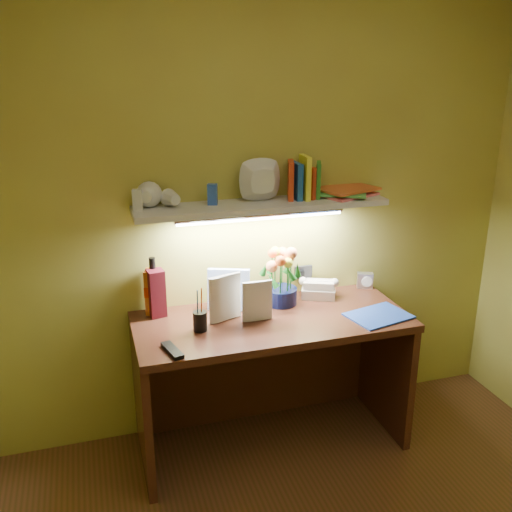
{
  "coord_description": "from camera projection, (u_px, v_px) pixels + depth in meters",
  "views": [
    {
      "loc": [
        -0.85,
        -1.31,
        1.99
      ],
      "look_at": [
        -0.04,
        1.35,
        1.04
      ],
      "focal_mm": 40.0,
      "sensor_mm": 36.0,
      "label": 1
    }
  ],
  "objects": [
    {
      "name": "wall_shelf",
      "position": [
        266.0,
        198.0,
        2.89
      ],
      "size": [
        1.32,
        0.32,
        0.25
      ],
      "color": "silver",
      "rests_on": "ground"
    },
    {
      "name": "telephone",
      "position": [
        319.0,
        287.0,
        3.16
      ],
      "size": [
        0.22,
        0.2,
        0.11
      ],
      "primitive_type": null,
      "rotation": [
        0.0,
        0.0,
        -0.42
      ],
      "color": "white",
      "rests_on": "desk"
    },
    {
      "name": "whisky_bottle",
      "position": [
        154.0,
        286.0,
        2.92
      ],
      "size": [
        0.1,
        0.1,
        0.3
      ],
      "primitive_type": null,
      "rotation": [
        0.0,
        0.0,
        -0.32
      ],
      "color": "#B15518",
      "rests_on": "desk"
    },
    {
      "name": "art_card",
      "position": [
        229.0,
        290.0,
        2.98
      ],
      "size": [
        0.22,
        0.12,
        0.22
      ],
      "primitive_type": null,
      "rotation": [
        0.0,
        0.0,
        -0.37
      ],
      "color": "white",
      "rests_on": "desk"
    },
    {
      "name": "desk_book_b",
      "position": [
        242.0,
        303.0,
        2.83
      ],
      "size": [
        0.16,
        0.02,
        0.21
      ],
      "primitive_type": "imported",
      "rotation": [
        0.0,
        0.0,
        -0.04
      ],
      "color": "silver",
      "rests_on": "desk"
    },
    {
      "name": "tv_remote",
      "position": [
        172.0,
        350.0,
        2.57
      ],
      "size": [
        0.08,
        0.17,
        0.02
      ],
      "primitive_type": "cube",
      "rotation": [
        0.0,
        0.0,
        0.24
      ],
      "color": "black",
      "rests_on": "desk"
    },
    {
      "name": "whisky_box",
      "position": [
        156.0,
        293.0,
        2.9
      ],
      "size": [
        0.09,
        0.09,
        0.25
      ],
      "primitive_type": "cube",
      "rotation": [
        0.0,
        0.0,
        0.16
      ],
      "color": "#59111B",
      "rests_on": "desk"
    },
    {
      "name": "desk_clock",
      "position": [
        365.0,
        280.0,
        3.29
      ],
      "size": [
        0.1,
        0.08,
        0.09
      ],
      "primitive_type": "cube",
      "rotation": [
        0.0,
        0.0,
        -0.39
      ],
      "color": "#AEAEB2",
      "rests_on": "desk"
    },
    {
      "name": "pen_cup",
      "position": [
        200.0,
        315.0,
        2.75
      ],
      "size": [
        0.07,
        0.07,
        0.17
      ],
      "primitive_type": "cylinder",
      "rotation": [
        0.0,
        0.0,
        0.05
      ],
      "color": "black",
      "rests_on": "desk"
    },
    {
      "name": "desk",
      "position": [
        272.0,
        383.0,
        3.03
      ],
      "size": [
        1.4,
        0.6,
        0.75
      ],
      "primitive_type": "cube",
      "color": "#3A190F",
      "rests_on": "ground"
    },
    {
      "name": "desk_book_a",
      "position": [
        209.0,
        302.0,
        2.8
      ],
      "size": [
        0.18,
        0.07,
        0.24
      ],
      "primitive_type": "imported",
      "rotation": [
        0.0,
        0.0,
        0.27
      ],
      "color": "beige",
      "rests_on": "desk"
    },
    {
      "name": "blue_folder",
      "position": [
        379.0,
        316.0,
        2.93
      ],
      "size": [
        0.35,
        0.29,
        0.01
      ],
      "primitive_type": "cube",
      "rotation": [
        0.0,
        0.0,
        0.23
      ],
      "color": "blue",
      "rests_on": "desk"
    },
    {
      "name": "flower_bouquet",
      "position": [
        281.0,
        277.0,
        3.04
      ],
      "size": [
        0.21,
        0.21,
        0.31
      ],
      "primitive_type": null,
      "rotation": [
        0.0,
        0.0,
        0.09
      ],
      "color": "#0B123B",
      "rests_on": "desk"
    }
  ]
}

